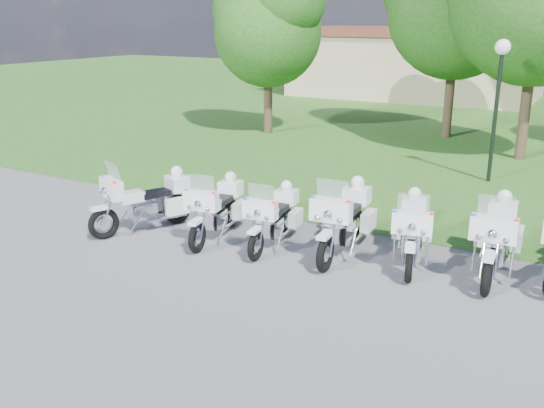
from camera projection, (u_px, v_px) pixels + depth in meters
The scene contains 11 objects.
ground at pixel (282, 274), 11.58m from camera, with size 100.00×100.00×0.00m, color #5D5D62.
grass_lawn at pixel (513, 104), 34.00m from camera, with size 100.00×48.00×0.01m, color #2B611E.
motorcycle_0 at pixel (147, 200), 13.82m from camera, with size 1.47×2.37×1.70m.
motorcycle_1 at pixel (217, 208), 13.37m from camera, with size 1.04×2.39×1.62m.
motorcycle_2 at pixel (274, 217), 12.90m from camera, with size 0.92×2.29×1.54m.
motorcycle_3 at pixel (344, 219), 12.45m from camera, with size 0.98×2.65×1.78m.
motorcycle_4 at pixel (412, 229), 12.00m from camera, with size 1.21×2.38×1.64m.
motorcycle_5 at pixel (497, 237), 11.43m from camera, with size 0.96×2.64×1.77m.
lamp_post at pixel (500, 75), 17.23m from camera, with size 0.44×0.44×4.12m.
tree_0 at pixel (267, 22), 24.40m from camera, with size 5.11×4.36×6.81m.
building_west at pixel (416, 62), 37.05m from camera, with size 14.56×8.32×4.10m.
Camera 1 is at (5.10, -9.36, 4.72)m, focal length 40.00 mm.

